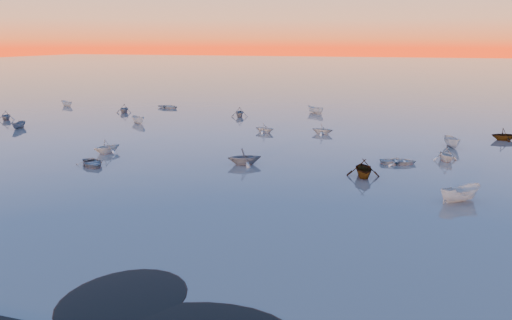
% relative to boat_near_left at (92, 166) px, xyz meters
% --- Properties ---
extents(ground, '(600.00, 600.00, 0.00)m').
position_rel_boat_near_left_xyz_m(ground, '(15.62, 74.82, 0.00)').
color(ground, '#625852').
rests_on(ground, ground).
extents(mud_lobes, '(140.00, 6.00, 0.07)m').
position_rel_boat_near_left_xyz_m(mud_lobes, '(15.62, -26.18, 0.01)').
color(mud_lobes, black).
rests_on(mud_lobes, ground).
extents(moored_fleet, '(124.00, 58.00, 1.20)m').
position_rel_boat_near_left_xyz_m(moored_fleet, '(15.62, 27.82, 0.00)').
color(moored_fleet, silver).
rests_on(moored_fleet, ground).
extents(boat_near_left, '(4.01, 4.33, 1.05)m').
position_rel_boat_near_left_xyz_m(boat_near_left, '(0.00, 0.00, 0.00)').
color(boat_near_left, slate).
rests_on(boat_near_left, ground).
extents(boat_near_center, '(3.85, 4.29, 1.41)m').
position_rel_boat_near_left_xyz_m(boat_near_center, '(38.18, -1.18, 0.00)').
color(boat_near_center, silver).
rests_on(boat_near_center, ground).
extents(boat_near_right, '(3.83, 2.83, 1.22)m').
position_rel_boat_near_left_xyz_m(boat_near_right, '(37.80, 14.50, 0.00)').
color(boat_near_right, silver).
rests_on(boat_near_right, ground).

